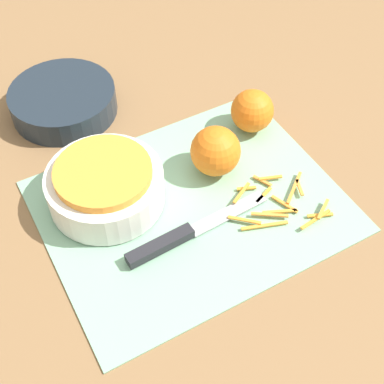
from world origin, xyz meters
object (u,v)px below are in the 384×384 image
Objects in this scene: orange_left at (215,151)px; orange_right at (252,111)px; bowl_dark at (63,101)px; knife at (175,239)px; bowl_speckled at (105,185)px.

orange_left is 1.09× the size of orange_right.
bowl_dark is 0.35m from orange_right.
orange_left reaches higher than knife.
bowl_speckled is 0.29m from orange_right.
orange_left is at bearing -57.90° from bowl_dark.
bowl_speckled is 2.22× the size of orange_left.
orange_right reaches higher than bowl_dark.
knife is 0.17m from orange_left.
bowl_dark is at bearing 85.97° from bowl_speckled.
bowl_speckled is at bearing -174.11° from orange_right.
orange_left is (0.17, -0.27, 0.02)m from bowl_dark.
bowl_speckled is 2.42× the size of orange_right.
bowl_dark is at bearing 122.10° from orange_left.
knife is at bearing -146.80° from orange_right.
bowl_speckled is 0.95× the size of bowl_dark.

